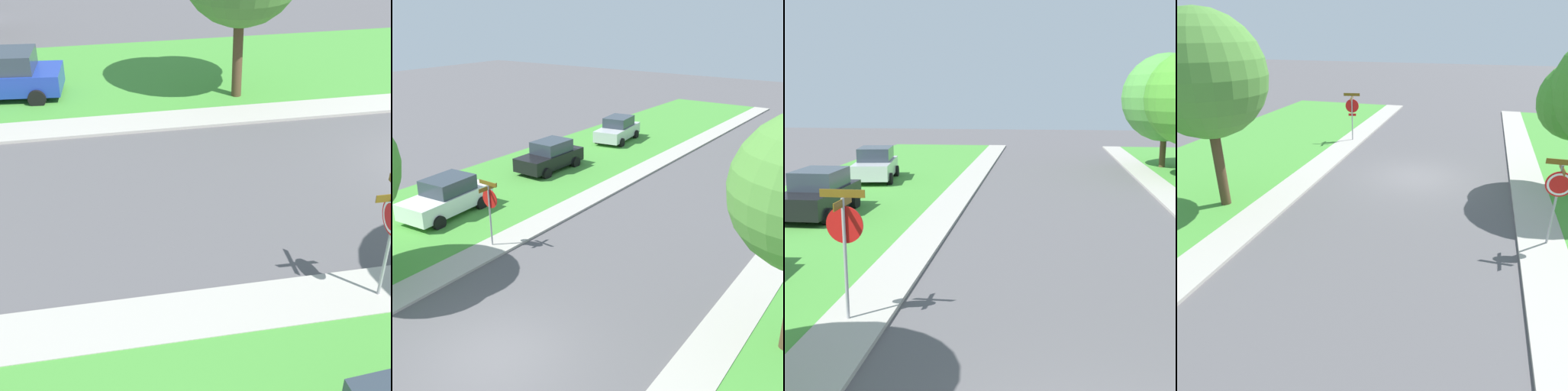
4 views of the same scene
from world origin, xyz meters
TOP-DOWN VIEW (x-y plane):
  - ground_plane at (0.00, 0.00)m, footprint 120.00×120.00m
  - stop_sign_near_corner at (4.66, -4.81)m, footprint 0.91×0.91m
  - stop_sign_far_corner at (-4.83, 4.62)m, footprint 0.92×0.92m
  - tree_corner_large at (6.59, 4.70)m, footprint 4.43×4.12m

SIDE VIEW (x-z plane):
  - ground_plane at x=0.00m, z-range 0.00..0.00m
  - stop_sign_near_corner at x=4.66m, z-range 0.49..3.26m
  - stop_sign_far_corner at x=-4.83m, z-range 0.50..3.27m
  - tree_corner_large at x=6.59m, z-range 1.17..7.92m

